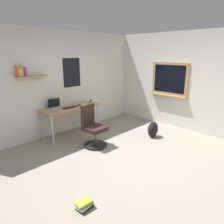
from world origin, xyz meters
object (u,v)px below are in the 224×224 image
backpack (153,129)px  book_stack_on_floor (84,204)px  coffee_mug (91,101)px  desk (71,110)px  laptop (56,106)px  keyboard (70,107)px  computer_mouse (79,105)px  office_chair (93,129)px

backpack → book_stack_on_floor: size_ratio=1.58×
backpack → coffee_mug: bearing=113.7°
desk → laptop: 0.39m
keyboard → computer_mouse: 0.28m
keyboard → book_stack_on_floor: keyboard is taller
desk → office_chair: size_ratio=1.56×
keyboard → coffee_mug: size_ratio=4.02×
laptop → computer_mouse: 0.59m
office_chair → backpack: (1.38, -0.69, -0.21)m
desk → keyboard: size_ratio=4.01×
office_chair → backpack: size_ratio=2.36×
coffee_mug → computer_mouse: bearing=-173.5°
office_chair → coffee_mug: (0.69, 0.88, 0.39)m
office_chair → book_stack_on_floor: (-1.41, -1.45, -0.35)m
computer_mouse → book_stack_on_floor: 2.91m
computer_mouse → desk: bearing=159.6°
office_chair → book_stack_on_floor: bearing=-134.3°
computer_mouse → backpack: (1.12, -1.52, -0.56)m
laptop → keyboard: 0.35m
laptop → computer_mouse: size_ratio=2.98×
desk → computer_mouse: (0.21, -0.08, 0.09)m
keyboard → coffee_mug: coffee_mug is taller
coffee_mug → backpack: size_ratio=0.23×
desk → office_chair: office_chair is taller
backpack → desk: bearing=129.8°
coffee_mug → book_stack_on_floor: 3.22m
desk → coffee_mug: size_ratio=16.12×
laptop → backpack: 2.48m
desk → laptop: (-0.33, 0.15, 0.13)m
laptop → computer_mouse: bearing=-22.5°
desk → backpack: bearing=-50.2°
office_chair → backpack: 1.55m
office_chair → keyboard: office_chair is taller
office_chair → coffee_mug: bearing=51.9°
laptop → coffee_mug: laptop is taller
backpack → computer_mouse: bearing=126.5°
desk → backpack: 2.13m
desk → computer_mouse: computer_mouse is taller
coffee_mug → book_stack_on_floor: size_ratio=0.36×
desk → keyboard: 0.14m
book_stack_on_floor → laptop: bearing=65.8°
desk → laptop: size_ratio=4.79×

